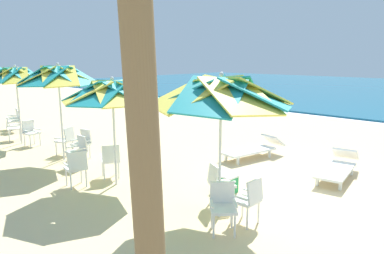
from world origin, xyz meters
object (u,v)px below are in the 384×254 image
object	(u,v)px
plastic_chair_1	(219,182)
plastic_chair_12	(14,117)
plastic_chair_6	(83,142)
cooler_box	(226,183)
beach_umbrella_1	(113,92)
sun_lounger_2	(253,149)
plastic_chair_0	(223,204)
beach_umbrella_3	(16,76)
plastic_chair_5	(66,139)
plastic_chair_9	(30,131)
plastic_chair_10	(16,120)
plastic_chair_4	(76,166)
plastic_chair_8	(12,127)
palm_tree_1	(141,72)
sun_lounger_1	(338,167)
beach_umbrella_0	(221,93)
plastic_chair_2	(248,198)
plastic_chair_3	(110,159)
beach_umbrella_2	(58,76)
plastic_chair_7	(78,149)

from	to	relation	value
plastic_chair_1	plastic_chair_12	distance (m)	11.22
plastic_chair_6	cooler_box	xyz separation A→B (m)	(4.76, 0.76, -0.30)
beach_umbrella_1	sun_lounger_2	distance (m)	4.68
plastic_chair_0	beach_umbrella_3	world-z (taller)	beach_umbrella_3
plastic_chair_5	plastic_chair_9	xyz separation A→B (m)	(-1.99, -0.24, 0.00)
plastic_chair_10	beach_umbrella_3	bearing A→B (deg)	-17.08
plastic_chair_4	plastic_chair_9	bearing A→B (deg)	168.52
plastic_chair_8	sun_lounger_2	xyz separation A→B (m)	(7.63, 4.03, -0.22)
palm_tree_1	sun_lounger_1	bearing A→B (deg)	94.30
plastic_chair_6	sun_lounger_1	world-z (taller)	plastic_chair_6
beach_umbrella_0	plastic_chair_2	distance (m)	1.93
plastic_chair_10	plastic_chair_3	bearing A→B (deg)	-4.86
plastic_chair_0	plastic_chair_9	size ratio (longest dim) A/B	1.00
plastic_chair_2	beach_umbrella_2	size ratio (longest dim) A/B	0.31
plastic_chair_5	beach_umbrella_3	size ratio (longest dim) A/B	0.32
plastic_chair_3	cooler_box	xyz separation A→B (m)	(2.65, 1.23, -0.30)
sun_lounger_1	beach_umbrella_3	bearing A→B (deg)	-157.78
plastic_chair_1	beach_umbrella_2	size ratio (longest dim) A/B	0.31
plastic_chair_3	palm_tree_1	distance (m)	5.83
sun_lounger_2	beach_umbrella_1	bearing A→B (deg)	-105.03
beach_umbrella_0	plastic_chair_9	size ratio (longest dim) A/B	3.13
beach_umbrella_0	plastic_chair_6	xyz separation A→B (m)	(-5.47, 0.34, -1.84)
plastic_chair_1	beach_umbrella_2	xyz separation A→B (m)	(-5.40, -0.53, 1.94)
plastic_chair_2	sun_lounger_2	distance (m)	4.41
beach_umbrella_3	sun_lounger_1	xyz separation A→B (m)	(9.50, 3.88, -2.06)
plastic_chair_2	beach_umbrella_1	bearing A→B (deg)	-173.27
beach_umbrella_2	beach_umbrella_3	size ratio (longest dim) A/B	1.04
plastic_chair_3	sun_lounger_2	xyz separation A→B (m)	(1.58, 3.96, -0.22)
beach_umbrella_1	plastic_chair_3	world-z (taller)	beach_umbrella_1
plastic_chair_1	plastic_chair_4	distance (m)	3.38
plastic_chair_1	beach_umbrella_1	distance (m)	3.14
plastic_chair_2	plastic_chair_5	distance (m)	6.74
beach_umbrella_1	plastic_chair_8	bearing A→B (deg)	179.10
plastic_chair_8	plastic_chair_1	bearing A→B (deg)	3.72
palm_tree_1	plastic_chair_2	bearing A→B (deg)	103.34
plastic_chair_2	plastic_chair_10	xyz separation A→B (m)	(-11.46, 0.41, 0.00)
beach_umbrella_3	sun_lounger_1	distance (m)	10.47
beach_umbrella_2	plastic_chair_12	world-z (taller)	beach_umbrella_2
plastic_chair_6	sun_lounger_2	world-z (taller)	plastic_chair_6
plastic_chair_6	sun_lounger_2	size ratio (longest dim) A/B	0.39
plastic_chair_2	plastic_chair_3	distance (m)	3.93
plastic_chair_3	palm_tree_1	world-z (taller)	palm_tree_1
plastic_chair_9	plastic_chair_10	xyz separation A→B (m)	(-2.73, 0.57, 0.00)
plastic_chair_2	plastic_chair_7	xyz separation A→B (m)	(-5.34, -0.30, 0.00)
plastic_chair_10	sun_lounger_1	bearing A→B (deg)	15.41
plastic_chair_1	plastic_chair_8	xyz separation A→B (m)	(-9.08, -0.59, 0.00)
plastic_chair_12	sun_lounger_1	xyz separation A→B (m)	(12.31, 3.03, -0.22)
plastic_chair_4	beach_umbrella_3	size ratio (longest dim) A/B	0.32
plastic_chair_3	plastic_chair_10	bearing A→B (deg)	175.14
plastic_chair_0	plastic_chair_6	xyz separation A→B (m)	(-5.87, 0.75, 0.00)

